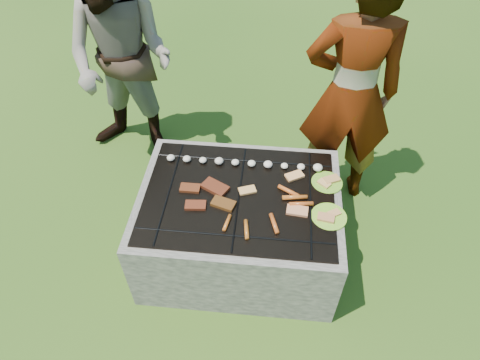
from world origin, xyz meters
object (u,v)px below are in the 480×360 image
Objects in this scene: cook at (351,94)px; fire_pit at (239,227)px; plate_near at (329,217)px; plate_far at (327,182)px; bystander at (122,60)px.

fire_pit is at bearing 43.88° from cook.
fire_pit is 0.70× the size of cook.
plate_near is 0.91m from cook.
cook reaches higher than plate_near.
plate_far is at bearing 74.12° from cook.
bystander reaches higher than fire_pit.
plate_near is at bearing -22.57° from bystander.
bystander is at bearing 143.76° from plate_near.
plate_near is at bearing -90.74° from plate_far.
plate_near is (0.56, -0.12, 0.33)m from fire_pit.
fire_pit is 0.72× the size of bystander.
cook reaches higher than fire_pit.
cook is at bearing 80.59° from plate_near.
bystander reaches higher than plate_near.
plate_near is (-0.00, -0.29, -0.00)m from plate_far.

